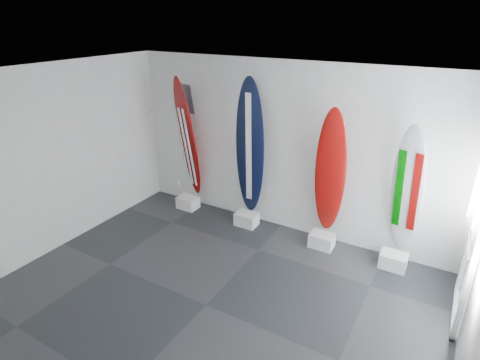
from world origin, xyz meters
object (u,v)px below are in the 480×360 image
Objects in this scene: surfboard_usa at (187,139)px; surfboard_italy at (407,191)px; surfboard_swiss at (330,173)px; surfboard_navy at (250,148)px.

surfboard_usa reaches higher than surfboard_italy.
surfboard_italy is at bearing -5.13° from surfboard_swiss.
surfboard_italy is at bearing 20.14° from surfboard_usa.
surfboard_swiss is at bearing -168.32° from surfboard_italy.
surfboard_usa is 4.00m from surfboard_italy.
surfboard_navy is at bearing 174.87° from surfboard_swiss.
surfboard_swiss is at bearing 20.14° from surfboard_usa.
surfboard_swiss is 1.16m from surfboard_italy.
surfboard_navy reaches higher than surfboard_italy.
surfboard_usa is 2.84m from surfboard_swiss.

